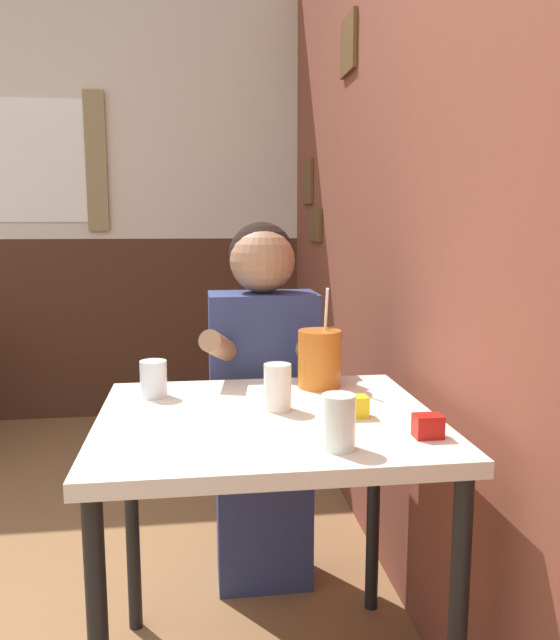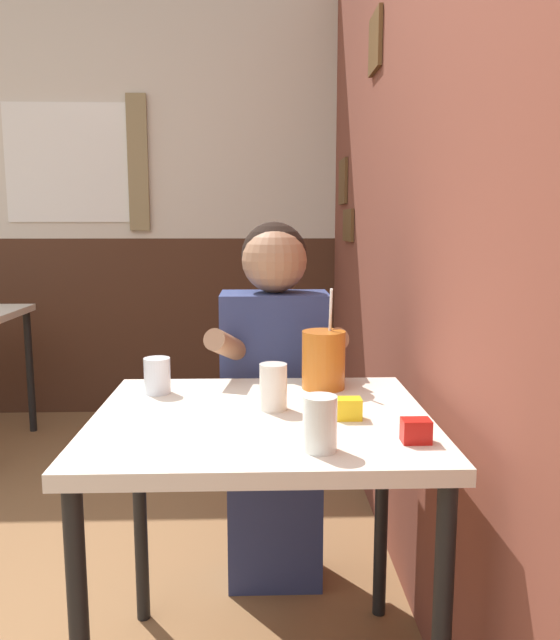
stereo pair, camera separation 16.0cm
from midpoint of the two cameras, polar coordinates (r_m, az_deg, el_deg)
The scene contains 10 objects.
brick_wall_right at distance 2.58m, azimuth 5.40°, elevation 12.30°, with size 0.08×4.73×2.70m.
back_wall at distance 4.00m, azimuth -20.61°, elevation 10.62°, with size 5.82×0.09×2.70m.
main_table at distance 1.54m, azimuth -4.22°, elevation -11.72°, with size 0.80×0.70×0.74m.
person_seated at distance 2.03m, azimuth -3.84°, elevation -7.16°, with size 0.42×0.41×1.20m.
cocktail_pitcher at distance 1.73m, azimuth 0.98°, elevation -3.58°, with size 0.12×0.12×0.28m.
glass_near_pitcher at distance 1.70m, azimuth -14.17°, elevation -5.26°, with size 0.07×0.07×0.10m.
glass_center at distance 1.27m, azimuth 1.75°, elevation -9.35°, with size 0.07×0.07×0.11m.
glass_far_side at distance 1.53m, azimuth -3.24°, elevation -6.17°, with size 0.07×0.07×0.11m.
condiment_ketchup at distance 1.37m, azimuth 10.11°, elevation -9.59°, with size 0.06×0.04×0.05m.
condiment_mustard at distance 1.49m, azimuth 3.79°, elevation -7.94°, with size 0.06×0.04×0.05m.
Camera 1 is at (0.78, -1.13, 1.19)m, focal length 35.00 mm.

